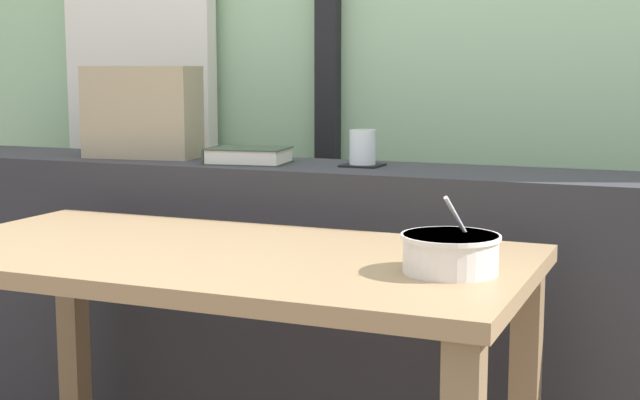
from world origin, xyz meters
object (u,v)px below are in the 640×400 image
object	(u,v)px
breakfast_table	(217,299)
juice_glass	(363,149)
soup_bowl	(450,254)
closed_book	(248,155)
throw_pillow	(142,112)
coaster_square	(362,165)

from	to	relation	value
breakfast_table	juice_glass	distance (m)	0.68
juice_glass	soup_bowl	bearing A→B (deg)	-57.62
breakfast_table	closed_book	bearing A→B (deg)	111.05
juice_glass	soup_bowl	world-z (taller)	juice_glass
closed_book	soup_bowl	xyz separation A→B (m)	(0.72, -0.59, -0.10)
juice_glass	throw_pillow	bearing A→B (deg)	-178.51
throw_pillow	breakfast_table	bearing A→B (deg)	-46.41
coaster_square	juice_glass	size ratio (longest dim) A/B	1.10
breakfast_table	juice_glass	bearing A→B (deg)	81.41
coaster_square	throw_pillow	size ratio (longest dim) A/B	0.31
closed_book	throw_pillow	xyz separation A→B (m)	(-0.35, 0.03, 0.11)
throw_pillow	juice_glass	bearing A→B (deg)	1.49
coaster_square	breakfast_table	bearing A→B (deg)	-98.59
closed_book	throw_pillow	world-z (taller)	throw_pillow
breakfast_table	coaster_square	xyz separation A→B (m)	(0.09, 0.62, 0.22)
breakfast_table	soup_bowl	world-z (taller)	soup_bowl
juice_glass	closed_book	bearing A→B (deg)	-172.02
breakfast_table	coaster_square	world-z (taller)	coaster_square
closed_book	throw_pillow	distance (m)	0.37
coaster_square	juice_glass	distance (m)	0.04
juice_glass	soup_bowl	size ratio (longest dim) A/B	0.50
juice_glass	closed_book	size ratio (longest dim) A/B	0.39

